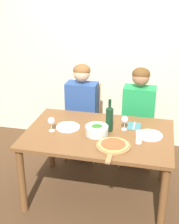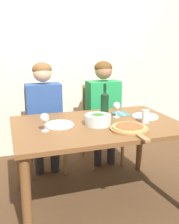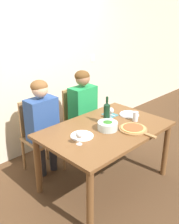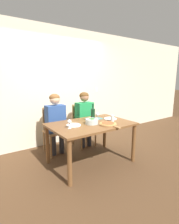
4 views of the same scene
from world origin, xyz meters
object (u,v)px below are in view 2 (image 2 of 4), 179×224
object	(u,v)px
person_man	(104,103)
wine_bottle	(105,105)
chair_left	(44,125)
broccoli_bowl	(98,120)
dinner_plate_left	(59,125)
fork_on_napkin	(121,114)
pizza_on_board	(130,128)
wine_glass_right	(117,107)
dinner_plate_right	(145,116)
chair_right	(100,120)
water_tumbler	(145,116)
wine_glass_left	(45,119)
person_woman	(44,108)

from	to	relation	value
person_man	wine_bottle	size ratio (longest dim) A/B	3.66
chair_left	broccoli_bowl	bearing A→B (deg)	-68.03
dinner_plate_left	fork_on_napkin	distance (m)	0.69
pizza_on_board	person_man	bearing A→B (deg)	81.21
wine_bottle	wine_glass_right	xyz separation A→B (m)	(0.15, 0.06, -0.04)
dinner_plate_right	wine_glass_right	size ratio (longest dim) A/B	1.66
chair_right	water_tumbler	world-z (taller)	chair_right
broccoli_bowl	water_tumbler	bearing A→B (deg)	-10.60
wine_glass_left	wine_glass_right	size ratio (longest dim) A/B	1.00
chair_right	water_tumbler	size ratio (longest dim) A/B	8.01
chair_left	wine_glass_right	world-z (taller)	chair_left
chair_left	wine_bottle	size ratio (longest dim) A/B	2.80
chair_right	broccoli_bowl	xyz separation A→B (m)	(-0.35, -0.87, 0.28)
wine_glass_left	water_tumbler	xyz separation A→B (m)	(0.88, -0.05, -0.04)
wine_bottle	wine_glass_right	distance (m)	0.16
person_man	wine_glass_left	distance (m)	1.14
person_man	fork_on_napkin	xyz separation A→B (m)	(-0.01, -0.50, -0.00)
fork_on_napkin	chair_right	bearing A→B (deg)	89.44
dinner_plate_right	wine_glass_left	distance (m)	0.99
person_woman	wine_glass_right	world-z (taller)	person_woman
wine_bottle	person_man	bearing A→B (deg)	69.38
dinner_plate_right	wine_glass_right	xyz separation A→B (m)	(-0.26, 0.08, 0.10)
broccoli_bowl	dinner_plate_left	world-z (taller)	broccoli_bowl
pizza_on_board	broccoli_bowl	bearing A→B (deg)	132.20
chair_right	pizza_on_board	distance (m)	1.13
person_woman	broccoli_bowl	world-z (taller)	person_woman
dinner_plate_left	dinner_plate_right	xyz separation A→B (m)	(0.84, 0.01, 0.00)
broccoli_bowl	fork_on_napkin	distance (m)	0.44
chair_left	dinner_plate_left	size ratio (longest dim) A/B	3.82
chair_left	dinner_plate_right	xyz separation A→B (m)	(0.87, -0.79, 0.24)
wine_bottle	wine_glass_right	size ratio (longest dim) A/B	2.26
chair_right	water_tumbler	distance (m)	1.00
chair_right	dinner_plate_right	bearing A→B (deg)	-78.06
dinner_plate_right	fork_on_napkin	world-z (taller)	dinner_plate_right
person_woman	chair_right	bearing A→B (deg)	9.07
person_woman	wine_bottle	bearing A→B (deg)	-54.91
dinner_plate_left	chair_left	bearing A→B (deg)	92.02
pizza_on_board	person_woman	bearing A→B (deg)	119.33
dinner_plate_right	fork_on_napkin	xyz separation A→B (m)	(-0.17, 0.18, -0.01)
chair_left	chair_right	world-z (taller)	same
broccoli_bowl	wine_bottle	bearing A→B (deg)	46.44
broccoli_bowl	dinner_plate_right	distance (m)	0.53
broccoli_bowl	water_tumbler	world-z (taller)	water_tumbler
water_tumbler	person_man	bearing A→B (deg)	94.75
wine_bottle	wine_glass_left	distance (m)	0.59
wine_glass_right	water_tumbler	distance (m)	0.30
wine_bottle	dinner_plate_right	xyz separation A→B (m)	(0.41, -0.02, -0.13)
wine_glass_left	dinner_plate_left	bearing A→B (deg)	38.15
broccoli_bowl	wine_glass_right	size ratio (longest dim) A/B	1.52
person_woman	broccoli_bowl	distance (m)	0.84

